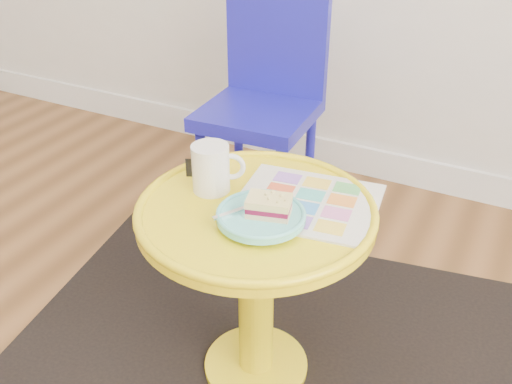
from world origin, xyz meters
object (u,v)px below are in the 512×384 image
at_px(side_table, 256,259).
at_px(mug, 212,167).
at_px(chair, 265,93).
at_px(plate, 261,216).
at_px(newspaper, 307,202).

bearing_deg(side_table, mug, 168.79).
bearing_deg(mug, chair, 82.33).
bearing_deg(mug, side_table, -35.54).
relative_size(side_table, plate, 2.83).
xyz_separation_m(chair, plate, (0.36, -0.73, 0.05)).
distance_m(chair, mug, 0.69).
height_order(chair, newspaper, chair).
distance_m(newspaper, mug, 0.22).
height_order(chair, plate, chair).
height_order(newspaper, mug, mug).
xyz_separation_m(newspaper, plate, (-0.05, -0.12, 0.02)).
height_order(side_table, newspaper, newspaper).
relative_size(chair, newspaper, 2.64).
bearing_deg(plate, mug, 155.43).
relative_size(side_table, chair, 0.65).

